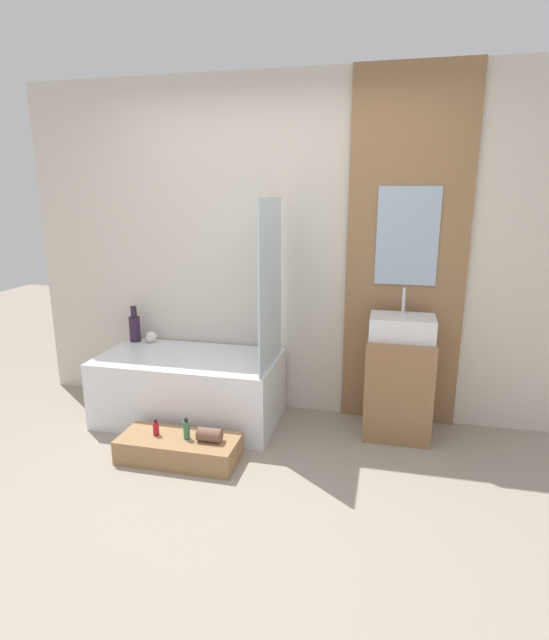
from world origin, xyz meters
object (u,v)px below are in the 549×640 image
bathtub (190,387)px  sink (402,327)px  vase_round_light (151,337)px  wooden_step_bench (179,448)px  bottle_soap_secondary (187,429)px  bottle_soap_primary (156,428)px  vase_tall_dark (135,327)px

bathtub → sink: sink is taller
bathtub → vase_round_light: 0.60m
wooden_step_bench → sink: sink is taller
bathtub → bottle_soap_secondary: (0.23, -0.61, -0.03)m
bottle_soap_primary → bottle_soap_secondary: (0.22, 0.00, 0.01)m
wooden_step_bench → sink: (1.41, 0.74, 0.73)m
bathtub → bottle_soap_secondary: bathtub is taller
sink → vase_tall_dark: (-2.17, 0.14, -0.17)m
wooden_step_bench → bottle_soap_primary: bottle_soap_primary is taller
vase_round_light → sink: bearing=-4.0°
vase_round_light → bottle_soap_primary: (0.45, -0.88, -0.35)m
wooden_step_bench → bottle_soap_secondary: (0.06, 0.00, 0.15)m
vase_round_light → bottle_soap_primary: bearing=-62.6°
wooden_step_bench → vase_round_light: vase_round_light is taller
sink → vase_round_light: (-2.03, 0.14, -0.25)m
sink → bottle_soap_secondary: 1.65m
bottle_soap_secondary → vase_tall_dark: bearing=133.0°
bathtub → wooden_step_bench: bearing=-74.5°
wooden_step_bench → bathtub: bearing=105.5°
sink → bottle_soap_primary: sink is taller
bathtub → bottle_soap_secondary: size_ratio=9.42×
bottle_soap_primary → sink: bearing=25.2°
sink → bottle_soap_secondary: sink is taller
vase_round_light → bottle_soap_primary: size_ratio=0.83×
bottle_soap_secondary → bathtub: bearing=110.6°
sink → vase_tall_dark: bearing=176.2°
vase_round_light → vase_tall_dark: bearing=179.3°
bottle_soap_primary → bottle_soap_secondary: bearing=0.0°
vase_tall_dark → vase_round_light: size_ratio=3.21×
wooden_step_bench → sink: bearing=27.6°
bathtub → vase_tall_dark: size_ratio=4.54×
sink → bottle_soap_secondary: bearing=-151.4°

